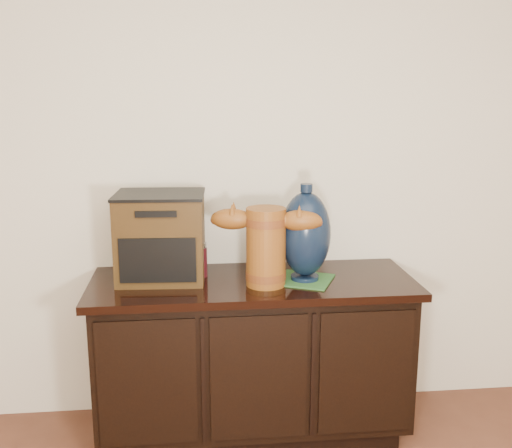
{
  "coord_description": "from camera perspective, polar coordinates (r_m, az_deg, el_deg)",
  "views": [
    {
      "loc": [
        -0.26,
        -0.34,
        1.6
      ],
      "look_at": [
        0.01,
        2.18,
        1.02
      ],
      "focal_mm": 42.0,
      "sensor_mm": 36.0,
      "label": 1
    }
  ],
  "objects": [
    {
      "name": "sideboard",
      "position": [
        2.85,
        -0.3,
        -12.39
      ],
      "size": [
        1.46,
        0.56,
        0.75
      ],
      "color": "black",
      "rests_on": "ground"
    },
    {
      "name": "terracotta_vessel",
      "position": [
        2.59,
        0.95,
        -1.73
      ],
      "size": [
        0.49,
        0.21,
        0.34
      ],
      "rotation": [
        0.0,
        0.0,
        -0.22
      ],
      "color": "brown",
      "rests_on": "sideboard"
    },
    {
      "name": "tv_radio",
      "position": [
        2.71,
        -9.04,
        -1.2
      ],
      "size": [
        0.41,
        0.34,
        0.39
      ],
      "rotation": [
        0.0,
        0.0,
        -0.06
      ],
      "color": "#3A250E",
      "rests_on": "sideboard"
    },
    {
      "name": "green_mat",
      "position": [
        2.71,
        4.66,
        -5.31
      ],
      "size": [
        0.31,
        0.31,
        0.01
      ],
      "primitive_type": "cube",
      "rotation": [
        0.0,
        0.0,
        -0.44
      ],
      "color": "#2C5D2A",
      "rests_on": "sideboard"
    },
    {
      "name": "lamp_base",
      "position": [
        2.65,
        4.74,
        -1.01
      ],
      "size": [
        0.3,
        0.3,
        0.43
      ],
      "rotation": [
        0.0,
        0.0,
        -0.44
      ],
      "color": "black",
      "rests_on": "green_mat"
    },
    {
      "name": "spray_can",
      "position": [
        2.75,
        -5.24,
        -3.43
      ],
      "size": [
        0.05,
        0.05,
        0.16
      ],
      "color": "#590F19",
      "rests_on": "sideboard"
    }
  ]
}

